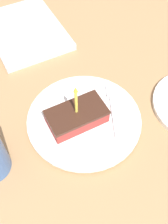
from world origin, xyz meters
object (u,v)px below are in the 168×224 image
at_px(fork, 113,105).
at_px(marble_board, 26,31).
at_px(cake_slice, 78,117).
at_px(plate, 84,118).

bearing_deg(fork, marble_board, -167.32).
bearing_deg(cake_slice, fork, 91.71).
bearing_deg(plate, fork, 86.75).
bearing_deg(plate, cake_slice, -70.16).
bearing_deg(marble_board, fork, 12.68).
bearing_deg(fork, plate, -93.25).
xyz_separation_m(plate, cake_slice, (0.01, -0.02, 0.03)).
bearing_deg(fork, cake_slice, -88.29).
xyz_separation_m(fork, marble_board, (-0.38, -0.09, -0.01)).
height_order(plate, marble_board, marble_board).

